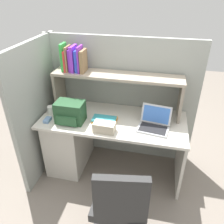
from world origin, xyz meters
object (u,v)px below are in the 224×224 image
(paper_cup, at_px, (51,110))
(backpack, at_px, (70,112))
(tissue_box, at_px, (104,127))
(office_chair, at_px, (121,211))
(computer_mouse, at_px, (47,120))
(laptop, at_px, (154,123))

(paper_cup, bearing_deg, backpack, -19.80)
(tissue_box, xyz_separation_m, office_chair, (0.30, -0.63, -0.39))
(computer_mouse, xyz_separation_m, tissue_box, (0.65, -0.05, 0.03))
(tissue_box, relative_size, office_chair, 0.24)
(backpack, height_order, tissue_box, backpack)
(laptop, xyz_separation_m, backpack, (-0.89, -0.07, 0.06))
(laptop, height_order, tissue_box, laptop)
(computer_mouse, height_order, paper_cup, paper_cup)
(computer_mouse, height_order, tissue_box, tissue_box)
(laptop, xyz_separation_m, tissue_box, (-0.49, -0.18, -0.00))
(backpack, bearing_deg, office_chair, -46.43)
(backpack, relative_size, paper_cup, 3.12)
(laptop, distance_m, tissue_box, 0.52)
(computer_mouse, height_order, office_chair, office_chair)
(backpack, relative_size, office_chair, 0.32)
(backpack, bearing_deg, computer_mouse, -167.19)
(computer_mouse, bearing_deg, office_chair, -37.86)
(paper_cup, relative_size, tissue_box, 0.44)
(laptop, bearing_deg, office_chair, -103.36)
(paper_cup, bearing_deg, tissue_box, -16.73)
(backpack, xyz_separation_m, paper_cup, (-0.28, 0.10, -0.06))
(paper_cup, distance_m, tissue_box, 0.71)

